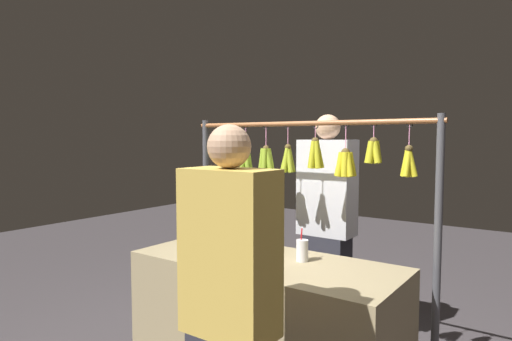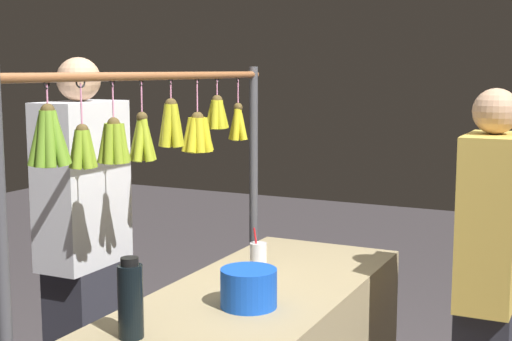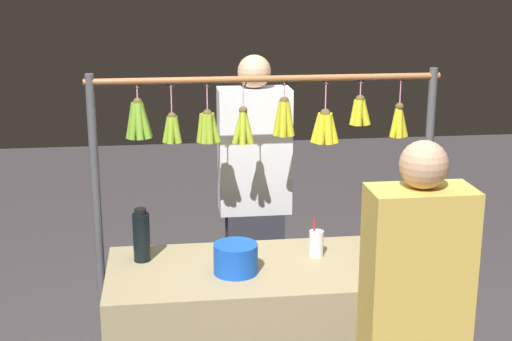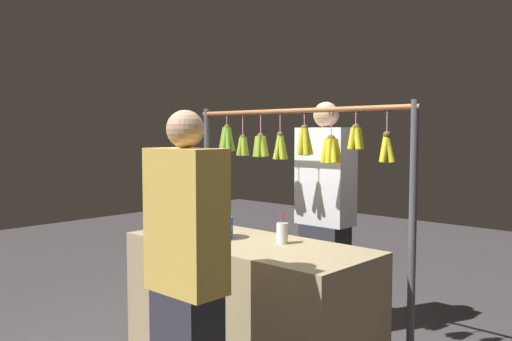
{
  "view_description": "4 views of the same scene",
  "coord_description": "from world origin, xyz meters",
  "px_view_note": "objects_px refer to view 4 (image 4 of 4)",
  "views": [
    {
      "loc": [
        -1.44,
        2.12,
        1.52
      ],
      "look_at": [
        0.07,
        0.0,
        1.33
      ],
      "focal_mm": 31.17,
      "sensor_mm": 36.0,
      "label": 1
    },
    {
      "loc": [
        2.41,
        1.15,
        1.64
      ],
      "look_at": [
        0.03,
        0.0,
        1.27
      ],
      "focal_mm": 50.48,
      "sensor_mm": 36.0,
      "label": 2
    },
    {
      "loc": [
        0.51,
        3.15,
        2.13
      ],
      "look_at": [
        0.11,
        0.0,
        1.27
      ],
      "focal_mm": 51.75,
      "sensor_mm": 36.0,
      "label": 3
    },
    {
      "loc": [
        -2.22,
        2.32,
        1.47
      ],
      "look_at": [
        -0.07,
        0.0,
        1.24
      ],
      "focal_mm": 37.35,
      "sensor_mm": 36.0,
      "label": 4
    }
  ],
  "objects_px": {
    "drink_cup": "(282,233)",
    "vendor_person": "(325,220)",
    "water_bottle": "(197,209)",
    "customer_person": "(187,285)",
    "blue_bucket": "(217,228)"
  },
  "relations": [
    {
      "from": "customer_person",
      "to": "blue_bucket",
      "type": "bearing_deg",
      "value": -51.52
    },
    {
      "from": "vendor_person",
      "to": "customer_person",
      "type": "bearing_deg",
      "value": 103.38
    },
    {
      "from": "water_bottle",
      "to": "vendor_person",
      "type": "distance_m",
      "value": 0.93
    },
    {
      "from": "blue_bucket",
      "to": "customer_person",
      "type": "xyz_separation_m",
      "value": [
        -0.58,
        0.73,
        -0.1
      ]
    },
    {
      "from": "drink_cup",
      "to": "vendor_person",
      "type": "xyz_separation_m",
      "value": [
        0.21,
        -0.73,
        -0.03
      ]
    },
    {
      "from": "water_bottle",
      "to": "drink_cup",
      "type": "bearing_deg",
      "value": 176.92
    },
    {
      "from": "water_bottle",
      "to": "vendor_person",
      "type": "height_order",
      "value": "vendor_person"
    },
    {
      "from": "water_bottle",
      "to": "customer_person",
      "type": "distance_m",
      "value": 1.38
    },
    {
      "from": "blue_bucket",
      "to": "vendor_person",
      "type": "height_order",
      "value": "vendor_person"
    },
    {
      "from": "water_bottle",
      "to": "drink_cup",
      "type": "distance_m",
      "value": 0.83
    },
    {
      "from": "vendor_person",
      "to": "water_bottle",
      "type": "bearing_deg",
      "value": 47.95
    },
    {
      "from": "drink_cup",
      "to": "vendor_person",
      "type": "distance_m",
      "value": 0.76
    },
    {
      "from": "water_bottle",
      "to": "customer_person",
      "type": "relative_size",
      "value": 0.16
    },
    {
      "from": "drink_cup",
      "to": "customer_person",
      "type": "height_order",
      "value": "customer_person"
    },
    {
      "from": "vendor_person",
      "to": "customer_person",
      "type": "relative_size",
      "value": 1.08
    }
  ]
}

